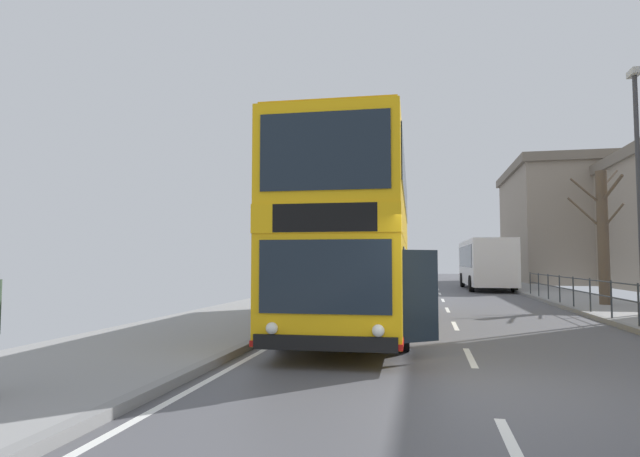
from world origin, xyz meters
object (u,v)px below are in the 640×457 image
Objects in this scene: bare_tree_far_00 at (603,234)px; background_building_02 at (598,224)px; street_lamp_far_side at (638,171)px; double_decker_bus_main at (359,239)px; background_bus_far_lane at (485,263)px.

bare_tree_far_00 is 0.36× the size of background_building_02.
double_decker_bus_main is at bearing -155.80° from street_lamp_far_side.
street_lamp_far_side is 31.04m from background_building_02.
street_lamp_far_side is 4.20m from bare_tree_far_00.
double_decker_bus_main is 11.28m from bare_tree_far_00.
street_lamp_far_side is at bearing -91.66° from bare_tree_far_00.
double_decker_bus_main is 1.51× the size of street_lamp_far_side.
background_bus_far_lane is 17.06m from background_building_02.
background_building_02 is (16.18, 33.73, 2.63)m from double_decker_bus_main.
street_lamp_far_side reaches higher than bare_tree_far_00.
street_lamp_far_side is (2.75, -17.10, 2.89)m from background_bus_far_lane.
background_bus_far_lane is at bearing 102.13° from bare_tree_far_00.
background_bus_far_lane is at bearing -129.51° from background_building_02.
double_decker_bus_main is 21.56m from background_bus_far_lane.
bare_tree_far_00 is at bearing 88.34° from street_lamp_far_side.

